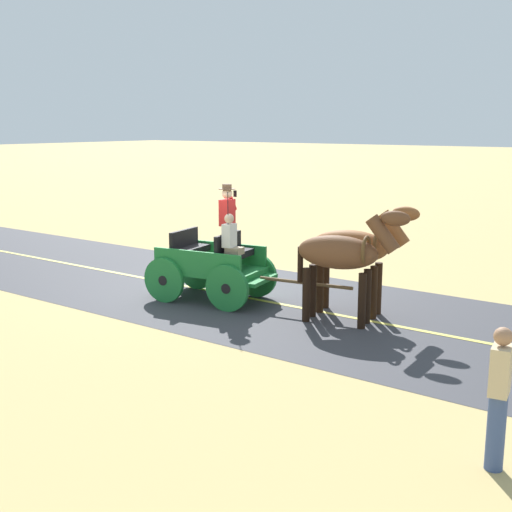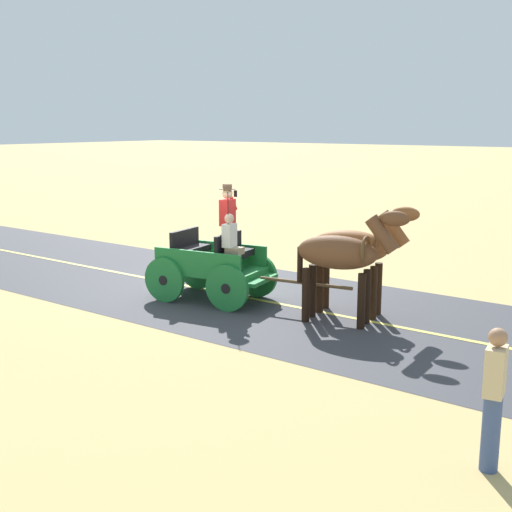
% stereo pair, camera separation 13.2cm
% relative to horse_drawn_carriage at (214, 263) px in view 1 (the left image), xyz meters
% --- Properties ---
extents(ground_plane, '(200.00, 200.00, 0.00)m').
position_rel_horse_drawn_carriage_xyz_m(ground_plane, '(-0.53, -0.60, -0.82)').
color(ground_plane, tan).
extents(road_surface, '(5.55, 160.00, 0.01)m').
position_rel_horse_drawn_carriage_xyz_m(road_surface, '(-0.53, -0.60, -0.81)').
color(road_surface, '#38383D').
rests_on(road_surface, ground).
extents(road_centre_stripe, '(0.12, 160.00, 0.00)m').
position_rel_horse_drawn_carriage_xyz_m(road_centre_stripe, '(-0.53, -0.60, -0.81)').
color(road_centre_stripe, '#DBCC4C').
rests_on(road_centre_stripe, road_surface).
extents(horse_drawn_carriage, '(1.76, 4.51, 2.50)m').
position_rel_horse_drawn_carriage_xyz_m(horse_drawn_carriage, '(0.00, 0.00, 0.00)').
color(horse_drawn_carriage, '#1E7233').
rests_on(horse_drawn_carriage, ground).
extents(horse_near_side, '(0.86, 2.15, 2.21)m').
position_rel_horse_drawn_carriage_xyz_m(horse_near_side, '(-0.81, 2.94, 0.51)').
color(horse_near_side, brown).
rests_on(horse_near_side, ground).
extents(horse_off_side, '(0.87, 2.15, 2.21)m').
position_rel_horse_drawn_carriage_xyz_m(horse_off_side, '(-0.11, 3.05, 0.51)').
color(horse_off_side, brown).
rests_on(horse_off_side, ground).
extents(pedestrian_walking, '(0.35, 0.25, 1.63)m').
position_rel_horse_drawn_carriage_xyz_m(pedestrian_walking, '(3.71, 7.03, 0.05)').
color(pedestrian_walking, '#384C7F').
rests_on(pedestrian_walking, ground).
extents(traffic_cone, '(0.32, 0.32, 0.50)m').
position_rel_horse_drawn_carriage_xyz_m(traffic_cone, '(-2.88, -3.42, -0.57)').
color(traffic_cone, orange).
rests_on(traffic_cone, ground).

